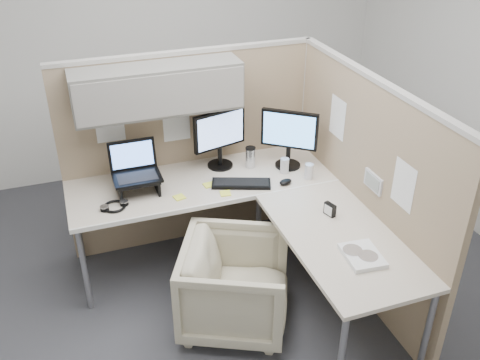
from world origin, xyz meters
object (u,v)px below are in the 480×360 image
object	(u,v)px
desk	(249,207)
monitor_left	(220,135)
keyboard	(241,184)
office_chair	(235,281)

from	to	relation	value
desk	monitor_left	bearing A→B (deg)	92.83
desk	monitor_left	xyz separation A→B (m)	(-0.03, 0.58, 0.32)
desk	keyboard	size ratio (longest dim) A/B	4.58
office_chair	keyboard	size ratio (longest dim) A/B	1.63
keyboard	office_chair	bearing A→B (deg)	-92.76
office_chair	monitor_left	world-z (taller)	monitor_left
desk	office_chair	size ratio (longest dim) A/B	2.81
desk	office_chair	xyz separation A→B (m)	(-0.23, -0.35, -0.33)
keyboard	monitor_left	bearing A→B (deg)	119.89
office_chair	monitor_left	size ratio (longest dim) A/B	1.53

